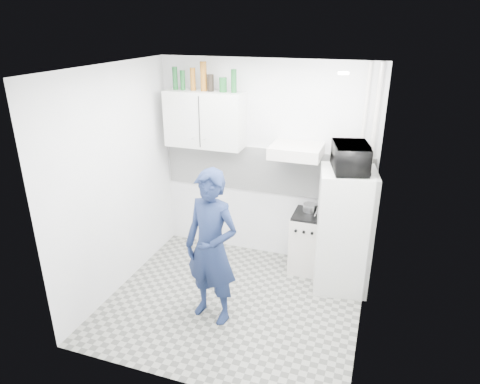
% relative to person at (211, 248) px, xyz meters
% --- Properties ---
extents(floor, '(2.80, 2.80, 0.00)m').
position_rel_person_xyz_m(floor, '(0.12, 0.29, -0.84)').
color(floor, gray).
rests_on(floor, ground).
extents(ceiling, '(2.80, 2.80, 0.00)m').
position_rel_person_xyz_m(ceiling, '(0.12, 0.29, 1.76)').
color(ceiling, white).
rests_on(ceiling, wall_back).
extents(wall_back, '(2.80, 0.00, 2.80)m').
position_rel_person_xyz_m(wall_back, '(0.12, 1.54, 0.46)').
color(wall_back, silver).
rests_on(wall_back, floor).
extents(wall_left, '(0.00, 2.60, 2.60)m').
position_rel_person_xyz_m(wall_left, '(-1.28, 0.29, 0.46)').
color(wall_left, silver).
rests_on(wall_left, floor).
extents(wall_right, '(0.00, 2.60, 2.60)m').
position_rel_person_xyz_m(wall_right, '(1.52, 0.29, 0.46)').
color(wall_right, silver).
rests_on(wall_right, floor).
extents(person, '(0.68, 0.52, 1.68)m').
position_rel_person_xyz_m(person, '(0.00, 0.00, 0.00)').
color(person, '#162244').
rests_on(person, floor).
extents(stove, '(0.47, 0.47, 0.76)m').
position_rel_person_xyz_m(stove, '(0.81, 1.29, -0.46)').
color(stove, silver).
rests_on(stove, floor).
extents(fridge, '(0.70, 0.70, 1.47)m').
position_rel_person_xyz_m(fridge, '(1.22, 1.05, -0.10)').
color(fridge, silver).
rests_on(fridge, floor).
extents(stove_top, '(0.45, 0.45, 0.03)m').
position_rel_person_xyz_m(stove_top, '(0.81, 1.29, -0.07)').
color(stove_top, black).
rests_on(stove_top, stove).
extents(saucepan, '(0.17, 0.17, 0.10)m').
position_rel_person_xyz_m(saucepan, '(0.77, 1.36, -0.01)').
color(saucepan, silver).
rests_on(saucepan, stove_top).
extents(microwave, '(0.62, 0.49, 0.30)m').
position_rel_person_xyz_m(microwave, '(1.22, 1.05, 0.78)').
color(microwave, black).
rests_on(microwave, fridge).
extents(bottle_a, '(0.06, 0.06, 0.28)m').
position_rel_person_xyz_m(bottle_a, '(-1.02, 1.36, 1.50)').
color(bottle_a, '#144C1E').
rests_on(bottle_a, upper_cabinet).
extents(bottle_b, '(0.06, 0.06, 0.24)m').
position_rel_person_xyz_m(bottle_b, '(-0.91, 1.36, 1.48)').
color(bottle_b, '#144C1E').
rests_on(bottle_b, upper_cabinet).
extents(bottle_c, '(0.07, 0.07, 0.27)m').
position_rel_person_xyz_m(bottle_c, '(-0.77, 1.36, 1.50)').
color(bottle_c, brown).
rests_on(bottle_c, upper_cabinet).
extents(bottle_d, '(0.08, 0.08, 0.35)m').
position_rel_person_xyz_m(bottle_d, '(-0.63, 1.36, 1.54)').
color(bottle_d, brown).
rests_on(bottle_d, upper_cabinet).
extents(canister_a, '(0.08, 0.08, 0.20)m').
position_rel_person_xyz_m(canister_a, '(-0.54, 1.36, 1.46)').
color(canister_a, black).
rests_on(canister_a, upper_cabinet).
extents(canister_b, '(0.09, 0.09, 0.18)m').
position_rel_person_xyz_m(canister_b, '(-0.37, 1.36, 1.45)').
color(canister_b, '#144C1E').
rests_on(canister_b, upper_cabinet).
extents(bottle_e, '(0.07, 0.07, 0.28)m').
position_rel_person_xyz_m(bottle_e, '(-0.24, 1.36, 1.50)').
color(bottle_e, '#144C1E').
rests_on(bottle_e, upper_cabinet).
extents(upper_cabinet, '(1.00, 0.35, 0.70)m').
position_rel_person_xyz_m(upper_cabinet, '(-0.63, 1.36, 1.01)').
color(upper_cabinet, silver).
rests_on(upper_cabinet, wall_back).
extents(range_hood, '(0.60, 0.50, 0.14)m').
position_rel_person_xyz_m(range_hood, '(0.57, 1.29, 0.73)').
color(range_hood, silver).
rests_on(range_hood, wall_back).
extents(backsplash, '(2.74, 0.03, 0.60)m').
position_rel_person_xyz_m(backsplash, '(0.12, 1.52, 0.36)').
color(backsplash, white).
rests_on(backsplash, wall_back).
extents(pipe_a, '(0.05, 0.05, 2.60)m').
position_rel_person_xyz_m(pipe_a, '(1.42, 1.46, 0.46)').
color(pipe_a, silver).
rests_on(pipe_a, floor).
extents(pipe_b, '(0.04, 0.04, 2.60)m').
position_rel_person_xyz_m(pipe_b, '(1.30, 1.46, 0.46)').
color(pipe_b, silver).
rests_on(pipe_b, floor).
extents(ceiling_spot_fixture, '(0.10, 0.10, 0.02)m').
position_rel_person_xyz_m(ceiling_spot_fixture, '(1.12, 0.49, 1.73)').
color(ceiling_spot_fixture, white).
rests_on(ceiling_spot_fixture, ceiling).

